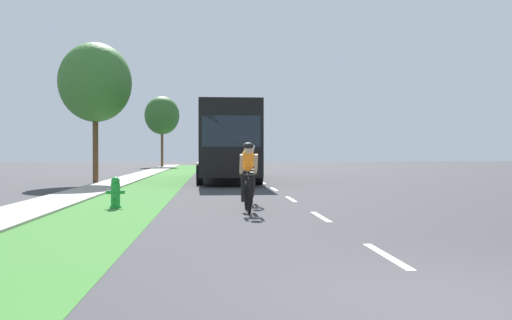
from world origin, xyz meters
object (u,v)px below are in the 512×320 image
at_px(cyclist_lead, 248,176).
at_px(street_tree_far, 162,116).
at_px(bus_black, 227,140).
at_px(street_tree_near, 95,83).
at_px(fire_hydrant_green, 115,193).
at_px(suv_dark_green, 219,158).
at_px(cyclist_trailing, 250,173).

relative_size(cyclist_lead, street_tree_far, 0.25).
bearing_deg(bus_black, street_tree_near, -158.31).
height_order(fire_hydrant_green, suv_dark_green, suv_dark_green).
xyz_separation_m(suv_dark_green, street_tree_near, (-5.66, -21.34, 3.47)).
distance_m(fire_hydrant_green, cyclist_lead, 3.37).
relative_size(fire_hydrant_green, street_tree_near, 0.12).
height_order(fire_hydrant_green, street_tree_far, street_tree_far).
xyz_separation_m(bus_black, suv_dark_green, (-0.18, 19.02, -1.03)).
height_order(cyclist_lead, bus_black, bus_black).
bearing_deg(street_tree_near, bus_black, 21.69).
bearing_deg(bus_black, street_tree_far, 102.24).
xyz_separation_m(cyclist_trailing, suv_dark_green, (-0.46, 31.16, 0.14)).
bearing_deg(suv_dark_green, street_tree_near, -104.85).
distance_m(fire_hydrant_green, suv_dark_green, 32.26).
height_order(cyclist_trailing, suv_dark_green, suv_dark_green).
bearing_deg(cyclist_trailing, cyclist_lead, -95.19).
xyz_separation_m(fire_hydrant_green, street_tree_far, (-2.49, 38.72, 4.55)).
height_order(fire_hydrant_green, cyclist_trailing, cyclist_trailing).
distance_m(cyclist_trailing, bus_black, 12.21).
xyz_separation_m(cyclist_lead, bus_black, (-0.09, 14.22, 1.17)).
distance_m(cyclist_lead, street_tree_near, 13.78).
xyz_separation_m(bus_black, street_tree_near, (-5.84, -2.32, 2.44)).
bearing_deg(fire_hydrant_green, suv_dark_green, 84.87).
height_order(cyclist_lead, street_tree_far, street_tree_far).
height_order(fire_hydrant_green, bus_black, bus_black).
xyz_separation_m(fire_hydrant_green, cyclist_trailing, (3.34, 0.97, 0.44)).
bearing_deg(suv_dark_green, fire_hydrant_green, -95.13).
xyz_separation_m(fire_hydrant_green, cyclist_lead, (3.15, -1.11, 0.44)).
bearing_deg(cyclist_lead, street_tree_far, 98.06).
height_order(cyclist_trailing, bus_black, bus_black).
height_order(cyclist_lead, cyclist_trailing, same).
bearing_deg(cyclist_trailing, bus_black, 91.29).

